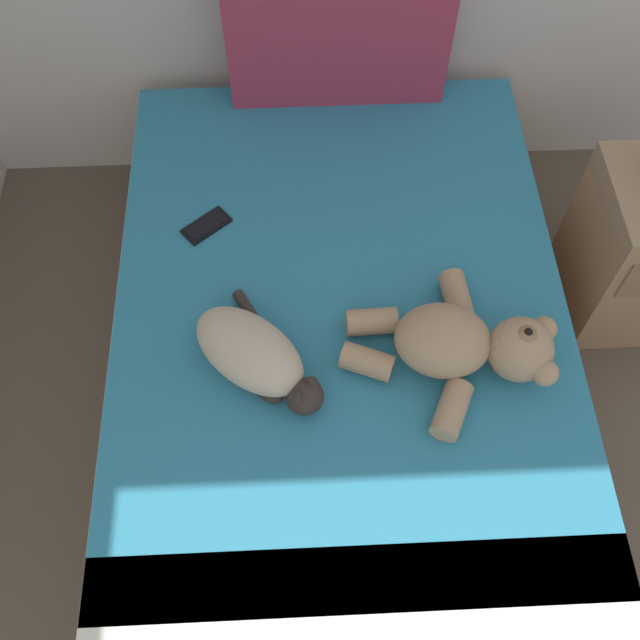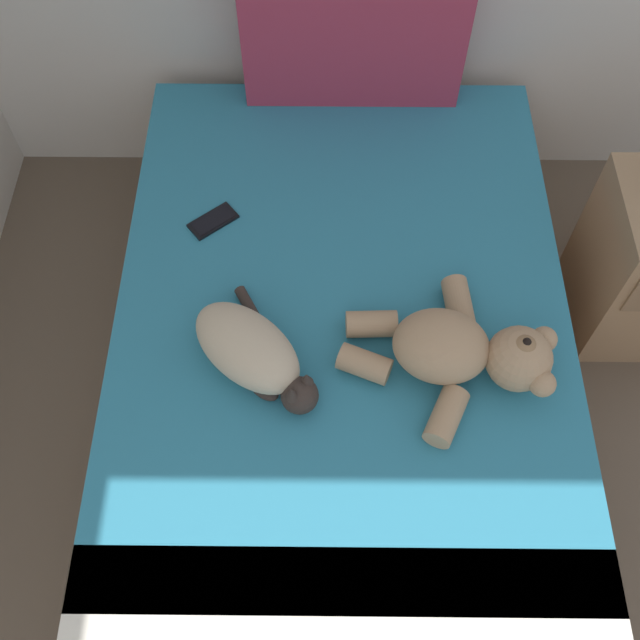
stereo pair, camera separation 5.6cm
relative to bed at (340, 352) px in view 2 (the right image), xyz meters
The scene contains 5 objects.
bed is the anchor object (origin of this frame).
patterned_cushion 1.01m from the bed, 87.63° to the left, with size 0.71×0.12×0.49m.
cat 0.43m from the bed, 144.79° to the right, with size 0.38×0.41×0.15m.
teddy_bear 0.48m from the bed, 28.06° to the right, with size 0.58×0.50×0.19m.
cell_phone 0.56m from the bed, 140.82° to the left, with size 0.16×0.15×0.01m.
Camera 2 is at (1.24, 1.71, 2.24)m, focal length 41.04 mm.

